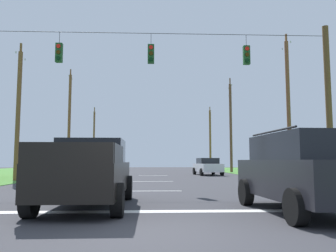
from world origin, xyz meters
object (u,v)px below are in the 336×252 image
object	(u,v)px
suv_black	(304,171)
utility_pole_far_right	(231,125)
utility_pole_mid_right	(288,107)
utility_pole_near_left	(210,139)
distant_car_crossing_white	(267,166)
utility_pole_distant_left	(94,139)
distant_car_oncoming	(208,166)
pickup_truck	(89,173)
utility_pole_far_left	(18,113)
utility_pole_distant_right	(69,122)
overhead_signal_span	(156,96)

from	to	relation	value
suv_black	utility_pole_far_right	xyz separation A→B (m)	(4.83, 29.42, 4.17)
utility_pole_mid_right	utility_pole_near_left	distance (m)	30.07
distant_car_crossing_white	suv_black	bearing A→B (deg)	-106.30
utility_pole_far_right	utility_pole_near_left	distance (m)	14.88
suv_black	utility_pole_distant_left	bearing A→B (deg)	106.26
distant_car_oncoming	utility_pole_near_left	distance (m)	22.61
pickup_truck	suv_black	xyz separation A→B (m)	(5.64, -1.48, 0.09)
utility_pole_near_left	utility_pole_far_left	distance (m)	34.89
pickup_truck	utility_pole_distant_right	xyz separation A→B (m)	(-7.28, 27.43, 4.51)
pickup_truck	utility_pole_far_right	distance (m)	30.14
distant_car_oncoming	utility_pole_far_right	distance (m)	9.15
utility_pole_mid_right	utility_pole_distant_right	world-z (taller)	utility_pole_distant_right
pickup_truck	utility_pole_distant_right	distance (m)	28.73
suv_black	pickup_truck	bearing A→B (deg)	165.27
utility_pole_mid_right	utility_pole_far_left	world-z (taller)	utility_pole_mid_right
utility_pole_far_left	utility_pole_distant_left	bearing A→B (deg)	90.27
distant_car_crossing_white	distant_car_oncoming	bearing A→B (deg)	-165.12
overhead_signal_span	utility_pole_near_left	xyz separation A→B (m)	(8.63, 36.20, 0.22)
distant_car_crossing_white	utility_pole_far_left	bearing A→B (deg)	-153.60
overhead_signal_span	utility_pole_distant_left	distance (m)	36.93
utility_pole_mid_right	utility_pole_near_left	xyz separation A→B (m)	(-0.41, 30.07, -0.28)
distant_car_crossing_white	utility_pole_distant_left	xyz separation A→B (m)	(-19.80, 19.94, 3.76)
overhead_signal_span	utility_pole_far_right	xyz separation A→B (m)	(8.50, 21.33, 0.80)
distant_car_crossing_white	utility_pole_far_right	distance (m)	7.39
distant_car_oncoming	utility_pole_near_left	world-z (taller)	utility_pole_near_left
distant_car_oncoming	utility_pole_far_left	xyz separation A→B (m)	(-13.72, -8.18, 3.63)
distant_car_crossing_white	utility_pole_far_left	xyz separation A→B (m)	(-19.66, -9.76, 3.63)
distant_car_oncoming	utility_pole_distant_right	size ratio (longest dim) A/B	0.40
suv_black	utility_pole_distant_left	distance (m)	45.84
overhead_signal_span	pickup_truck	world-z (taller)	overhead_signal_span
utility_pole_mid_right	utility_pole_distant_left	bearing A→B (deg)	121.49
utility_pole_mid_right	utility_pole_far_left	bearing A→B (deg)	-179.85
utility_pole_mid_right	utility_pole_near_left	bearing A→B (deg)	90.78
pickup_truck	utility_pole_far_left	bearing A→B (deg)	118.95
utility_pole_distant_left	utility_pole_far_right	bearing A→B (deg)	-39.35
distant_car_oncoming	utility_pole_distant_left	size ratio (longest dim) A/B	0.48
distant_car_oncoming	utility_pole_mid_right	size ratio (longest dim) A/B	0.44
suv_black	utility_pole_near_left	bearing A→B (deg)	83.62
utility_pole_far_left	utility_pole_distant_right	world-z (taller)	utility_pole_distant_right
utility_pole_far_left	overhead_signal_span	bearing A→B (deg)	-34.10
pickup_truck	utility_pole_distant_left	xyz separation A→B (m)	(-7.16, 42.40, 3.58)
suv_black	utility_pole_near_left	world-z (taller)	utility_pole_near_left
utility_pole_distant_left	distant_car_crossing_white	bearing A→B (deg)	-45.21
suv_black	utility_pole_far_left	world-z (taller)	utility_pole_far_left
distant_car_oncoming	suv_black	bearing A→B (deg)	-92.73
distant_car_oncoming	utility_pole_distant_right	xyz separation A→B (m)	(-13.98, 6.55, 4.68)
suv_black	distant_car_crossing_white	distance (m)	24.94
utility_pole_mid_right	utility_pole_far_right	world-z (taller)	utility_pole_far_right
overhead_signal_span	distant_car_oncoming	distance (m)	15.47
utility_pole_far_right	utility_pole_near_left	bearing A→B (deg)	89.51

